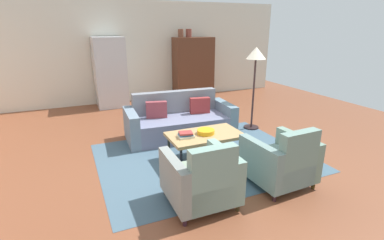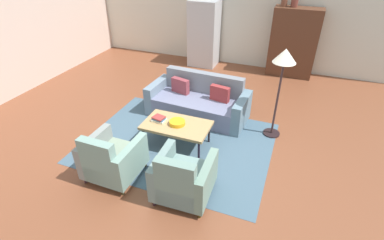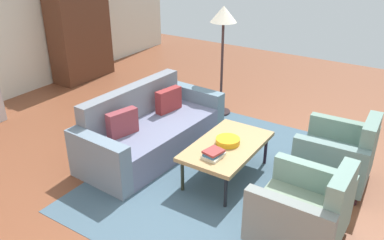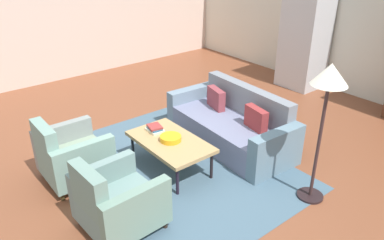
# 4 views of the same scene
# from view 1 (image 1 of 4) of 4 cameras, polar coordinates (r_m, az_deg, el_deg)

# --- Properties ---
(ground_plane) EXTENTS (10.85, 10.85, 0.00)m
(ground_plane) POSITION_cam_1_polar(r_m,az_deg,el_deg) (4.98, 2.39, -6.98)
(ground_plane) COLOR brown
(wall_back) EXTENTS (9.04, 0.12, 2.80)m
(wall_back) POSITION_cam_1_polar(r_m,az_deg,el_deg) (8.66, -10.45, 13.14)
(wall_back) COLOR beige
(wall_back) RESTS_ON ground
(area_rug) EXTENTS (3.40, 2.60, 0.01)m
(area_rug) POSITION_cam_1_polar(r_m,az_deg,el_deg) (4.90, 2.26, -7.38)
(area_rug) COLOR #425C6D
(area_rug) RESTS_ON ground
(couch) EXTENTS (2.15, 1.02, 0.86)m
(couch) POSITION_cam_1_polar(r_m,az_deg,el_deg) (5.76, -2.57, -0.34)
(couch) COLOR slate
(couch) RESTS_ON ground
(coffee_table) EXTENTS (1.20, 0.70, 0.44)m
(coffee_table) POSITION_cam_1_polar(r_m,az_deg,el_deg) (4.70, 2.58, -3.19)
(coffee_table) COLOR black
(coffee_table) RESTS_ON ground
(armchair_left) EXTENTS (0.81, 0.81, 0.88)m
(armchair_left) POSITION_cam_1_polar(r_m,az_deg,el_deg) (3.54, 2.09, -11.90)
(armchair_left) COLOR #371B16
(armchair_left) RESTS_ON ground
(armchair_right) EXTENTS (0.83, 0.83, 0.88)m
(armchair_right) POSITION_cam_1_polar(r_m,az_deg,el_deg) (4.15, 17.43, -8.04)
(armchair_right) COLOR #32201F
(armchair_right) RESTS_ON ground
(fruit_bowl) EXTENTS (0.29, 0.29, 0.07)m
(fruit_bowl) POSITION_cam_1_polar(r_m,az_deg,el_deg) (4.68, 2.76, -2.33)
(fruit_bowl) COLOR orange
(fruit_bowl) RESTS_ON coffee_table
(book_stack) EXTENTS (0.25, 0.21, 0.09)m
(book_stack) POSITION_cam_1_polar(r_m,az_deg,el_deg) (4.52, -1.25, -2.97)
(book_stack) COLOR beige
(book_stack) RESTS_ON coffee_table
(cabinet) EXTENTS (1.20, 0.51, 1.80)m
(cabinet) POSITION_cam_1_polar(r_m,az_deg,el_deg) (8.88, 0.26, 10.30)
(cabinet) COLOR #522D1D
(cabinet) RESTS_ON ground
(vase_tall) EXTENTS (0.16, 0.16, 0.23)m
(vase_tall) POSITION_cam_1_polar(r_m,az_deg,el_deg) (8.64, -2.26, 16.83)
(vase_tall) COLOR brown
(vase_tall) RESTS_ON cabinet
(vase_round) EXTENTS (0.17, 0.17, 0.23)m
(vase_round) POSITION_cam_1_polar(r_m,az_deg,el_deg) (8.73, -0.66, 16.87)
(vase_round) COLOR brown
(vase_round) RESTS_ON cabinet
(refrigerator) EXTENTS (0.80, 0.73, 1.85)m
(refrigerator) POSITION_cam_1_polar(r_m,az_deg,el_deg) (8.10, -15.93, 9.04)
(refrigerator) COLOR #B7BABF
(refrigerator) RESTS_ON ground
(floor_lamp) EXTENTS (0.40, 0.40, 1.72)m
(floor_lamp) POSITION_cam_1_polar(r_m,az_deg,el_deg) (6.07, 12.52, 11.40)
(floor_lamp) COLOR black
(floor_lamp) RESTS_ON ground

